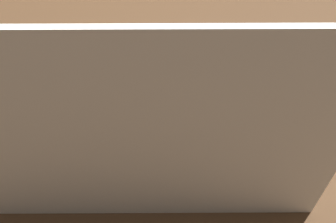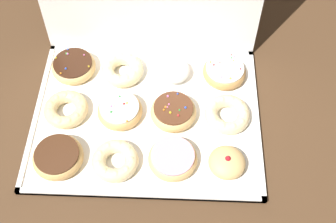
{
  "view_description": "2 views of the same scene",
  "coord_description": "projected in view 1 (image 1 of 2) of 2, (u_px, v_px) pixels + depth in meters",
  "views": [
    {
      "loc": [
        -0.03,
        0.64,
        0.77
      ],
      "look_at": [
        -0.04,
        0.04,
        0.05
      ],
      "focal_mm": 52.76,
      "sensor_mm": 36.0,
      "label": 1
    },
    {
      "loc": [
        0.08,
        -0.55,
        0.89
      ],
      "look_at": [
        0.06,
        -0.02,
        0.06
      ],
      "focal_mm": 43.95,
      "sensor_mm": 36.0,
      "label": 2
    }
  ],
  "objects": [
    {
      "name": "sprinkle_donut_5",
      "position": [
        182.0,
        103.0,
        0.98
      ],
      "size": [
        0.11,
        0.11,
        0.04
      ],
      "color": "tan",
      "rests_on": "donut_box"
    },
    {
      "name": "sprinkle_donut_11",
      "position": [
        37.0,
        160.0,
        0.89
      ],
      "size": [
        0.12,
        0.12,
        0.04
      ],
      "color": "tan",
      "rests_on": "donut_box"
    },
    {
      "name": "jelly_filled_donut_3",
      "position": [
        60.0,
        56.0,
        1.06
      ],
      "size": [
        0.09,
        0.09,
        0.05
      ],
      "color": "#E5B770",
      "rests_on": "donut_box"
    },
    {
      "name": "sprinkle_donut_6",
      "position": [
        115.0,
        102.0,
        0.98
      ],
      "size": [
        0.12,
        0.12,
        0.04
      ],
      "color": "#E5B770",
      "rests_on": "donut_box"
    },
    {
      "name": "box_lid_open",
      "position": [
        142.0,
        145.0,
        0.67
      ],
      "size": [
        0.57,
        0.06,
        0.45
      ],
      "primitive_type": "cube",
      "rotation": [
        1.47,
        0.0,
        0.0
      ],
      "color": "white",
      "rests_on": "ground"
    },
    {
      "name": "cruller_donut_1",
      "position": [
        179.0,
        56.0,
        1.07
      ],
      "size": [
        0.11,
        0.11,
        0.03
      ],
      "color": "beige",
      "rests_on": "donut_box"
    },
    {
      "name": "cruller_donut_9",
      "position": [
        187.0,
        158.0,
        0.89
      ],
      "size": [
        0.11,
        0.11,
        0.04
      ],
      "color": "beige",
      "rests_on": "donut_box"
    },
    {
      "name": "chocolate_frosted_donut_0",
      "position": [
        242.0,
        57.0,
        1.06
      ],
      "size": [
        0.12,
        0.12,
        0.04
      ],
      "color": "tan",
      "rests_on": "donut_box"
    },
    {
      "name": "donut_box",
      "position": [
        150.0,
        111.0,
        1.0
      ],
      "size": [
        0.57,
        0.44,
        0.01
      ],
      "color": "white",
      "rests_on": "ground"
    },
    {
      "name": "powdered_filled_donut_10",
      "position": [
        110.0,
        156.0,
        0.89
      ],
      "size": [
        0.08,
        0.08,
        0.04
      ],
      "color": "white",
      "rests_on": "donut_box"
    },
    {
      "name": "cruller_donut_7",
      "position": [
        47.0,
        104.0,
        0.98
      ],
      "size": [
        0.11,
        0.11,
        0.03
      ],
      "color": "beige",
      "rests_on": "donut_box"
    },
    {
      "name": "pink_frosted_donut_2",
      "position": [
        118.0,
        59.0,
        1.06
      ],
      "size": [
        0.12,
        0.12,
        0.04
      ],
      "color": "#E5B770",
      "rests_on": "donut_box"
    },
    {
      "name": "cruller_donut_4",
      "position": [
        250.0,
        103.0,
        0.98
      ],
      "size": [
        0.11,
        0.11,
        0.03
      ],
      "color": "#EACC8C",
      "rests_on": "donut_box"
    },
    {
      "name": "ground_plane",
      "position": [
        150.0,
        113.0,
        1.0
      ],
      "size": [
        3.0,
        3.0,
        0.0
      ],
      "primitive_type": "plane",
      "color": "#4C331E"
    },
    {
      "name": "sprinkle_donut_8",
      "position": [
        261.0,
        160.0,
        0.89
      ],
      "size": [
        0.12,
        0.12,
        0.04
      ],
      "color": "#E5B770",
      "rests_on": "donut_box"
    }
  ]
}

